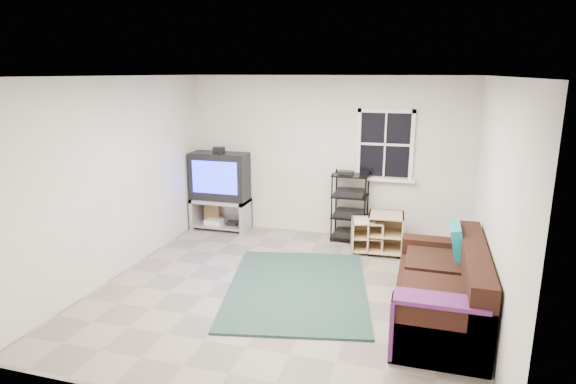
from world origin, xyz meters
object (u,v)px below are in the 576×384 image
(tv_unit, at_px, (220,184))
(sofa, at_px, (443,292))
(side_table_left, at_px, (386,231))
(av_rack, at_px, (350,211))
(side_table_right, at_px, (366,233))

(tv_unit, bearing_deg, sofa, -31.96)
(tv_unit, height_order, side_table_left, tv_unit)
(av_rack, height_order, side_table_left, av_rack)
(av_rack, height_order, sofa, av_rack)
(av_rack, distance_m, sofa, 2.70)
(side_table_right, height_order, sofa, sofa)
(av_rack, distance_m, side_table_left, 0.74)
(side_table_left, height_order, sofa, sofa)
(tv_unit, relative_size, side_table_left, 2.38)
(tv_unit, distance_m, sofa, 4.30)
(side_table_left, bearing_deg, side_table_right, -169.98)
(side_table_right, distance_m, sofa, 2.16)
(side_table_left, relative_size, side_table_right, 1.14)
(tv_unit, relative_size, side_table_right, 2.70)
(side_table_left, distance_m, sofa, 2.08)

